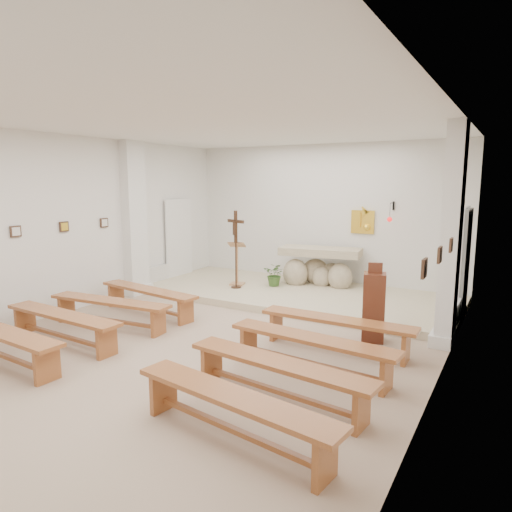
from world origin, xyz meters
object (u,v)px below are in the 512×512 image
Objects in this scene: crucifix_stand at (236,244)px; bench_left_front at (148,295)px; donation_pedestal at (374,307)px; altar at (319,269)px; bench_right_third at (278,371)px; bench_left_fourth at (3,339)px; bench_left_third at (62,321)px; bench_right_fourth at (233,406)px; lectern at (237,263)px; bench_left_second at (110,307)px; bench_right_second at (311,346)px; bench_right_front at (337,326)px.

bench_left_front is (-0.62, -2.24, -0.80)m from crucifix_stand.
altar is at bearing 111.55° from donation_pedestal.
crucifix_stand is at bearing 134.03° from bench_right_third.
crucifix_stand reaches higher than bench_left_fourth.
bench_left_third is 0.99× the size of bench_right_fourth.
crucifix_stand reaches higher than lectern.
bench_left_second is (-2.15, -4.51, -0.14)m from altar.
altar reaches higher than bench_left_front.
altar is at bearing 112.96° from bench_right_fourth.
bench_right_second is at bearing -63.64° from lectern.
bench_right_second and bench_left_fourth have the same top height.
bench_left_front is at bearing 92.83° from bench_left_fourth.
altar is 0.82× the size of bench_right_front.
crucifix_stand is 0.74× the size of bench_right_front.
bench_right_third is (3.29, -4.20, -0.80)m from crucifix_stand.
lectern is 6.46m from bench_right_fourth.
altar is 4.14m from bench_left_front.
bench_left_fourth is (-0.00, -0.98, 0.00)m from bench_left_third.
bench_right_front is at bearing 8.05° from bench_left_second.
lectern is at bearing -157.50° from altar.
donation_pedestal reaches higher than bench_right_fourth.
donation_pedestal is at bearing 43.33° from bench_left_fourth.
donation_pedestal reaches higher than altar.
altar is at bearing 65.86° from bench_left_front.
bench_left_front is at bearing 150.84° from bench_right_fourth.
donation_pedestal reaches higher than bench_right_front.
donation_pedestal is 4.60m from bench_left_second.
bench_left_third is at bearing -153.73° from bench_right_front.
bench_left_second is 1.00× the size of bench_left_fourth.
bench_right_third is (3.43, -4.48, -0.29)m from lectern.
bench_right_front is at bearing 95.98° from bench_right_third.
bench_right_fourth is at bearing -84.02° from bench_right_third.
crucifix_stand is at bearing -148.53° from altar.
crucifix_stand is (0.14, -0.28, 0.51)m from lectern.
bench_left_front is 1.00× the size of bench_right_second.
bench_left_third is (-4.27, -2.67, -0.19)m from donation_pedestal.
donation_pedestal is 4.34m from bench_left_front.
lectern is at bearing 138.84° from bench_right_second.
bench_right_fourth is at bearing -29.73° from bench_left_front.
altar reaches higher than bench_right_fourth.
bench_right_third is (3.90, -0.98, 0.00)m from bench_left_second.
lectern is 0.60m from crucifix_stand.
bench_left_third and bench_right_third have the same top height.
bench_right_front is at bearing 28.72° from bench_left_third.
donation_pedestal is at bearing 34.04° from bench_left_third.
lectern is 4.21m from donation_pedestal.
bench_left_third is 0.99× the size of bench_right_third.
bench_left_fourth is at bearing -96.05° from bench_left_second.
lectern is at bearing 86.03° from bench_left_third.
bench_left_second is at bearing -173.80° from donation_pedestal.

